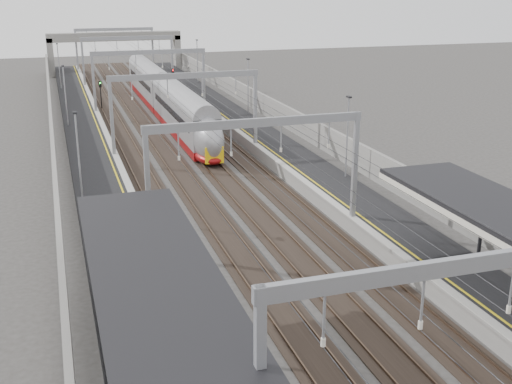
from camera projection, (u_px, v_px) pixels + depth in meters
platform_left at (92, 153)px, 56.87m from camera, size 4.00×120.00×1.00m
platform_right at (263, 140)px, 61.49m from camera, size 4.00×120.00×1.00m
tracks at (181, 151)px, 59.32m from camera, size 11.40×140.00×0.20m
overhead_line at (165, 75)px, 63.40m from camera, size 13.00×140.00×6.60m
canopy_left at (189, 363)px, 17.41m from camera, size 4.40×30.00×4.24m
overbridge at (115, 42)px, 107.45m from camera, size 22.00×2.20×6.90m
wall_left at (53, 143)px, 55.60m from camera, size 0.30×120.00×3.20m
wall_right at (294, 126)px, 62.07m from camera, size 0.30×120.00×3.20m
train at (168, 102)px, 72.27m from camera, size 2.52×45.96×4.00m
signal_green at (100, 90)px, 77.99m from camera, size 0.32×0.32×3.48m
signal_red_near at (171, 89)px, 78.83m from camera, size 0.32×0.32×3.48m
signal_red_far at (173, 76)px, 89.05m from camera, size 0.32×0.32×3.48m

